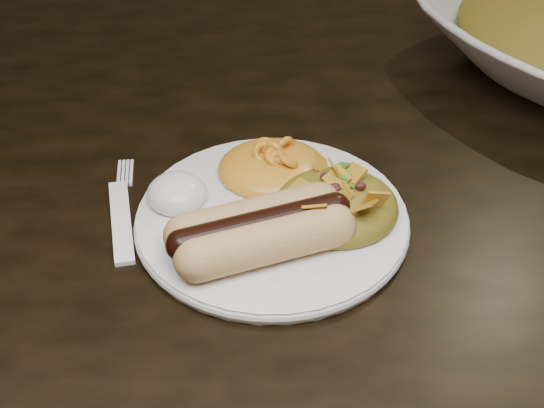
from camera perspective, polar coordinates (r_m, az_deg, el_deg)
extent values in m
cube|color=black|center=(0.66, -2.58, 0.66)|extent=(1.60, 0.90, 0.04)
cylinder|color=white|center=(0.59, 0.00, -1.17)|extent=(0.24, 0.24, 0.01)
cylinder|color=#D7C27A|center=(0.54, -0.70, -3.10)|extent=(0.11, 0.06, 0.03)
cylinder|color=#D7C27A|center=(0.56, -1.01, -0.93)|extent=(0.11, 0.06, 0.03)
cylinder|color=black|center=(0.55, -0.86, -1.67)|extent=(0.12, 0.05, 0.02)
ellipsoid|color=orange|center=(0.62, 0.03, 3.70)|extent=(0.11, 0.10, 0.03)
ellipsoid|color=white|center=(0.60, -7.23, 1.28)|extent=(0.05, 0.05, 0.03)
ellipsoid|color=#A74A1D|center=(0.58, 4.88, 0.25)|extent=(0.10, 0.09, 0.04)
cube|color=white|center=(0.61, -11.29, -1.28)|extent=(0.04, 0.16, 0.00)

